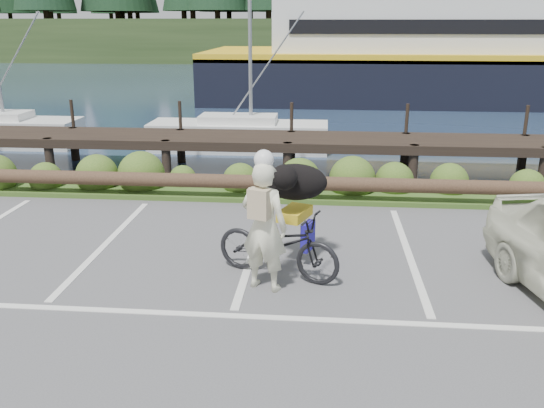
# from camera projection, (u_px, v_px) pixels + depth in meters

# --- Properties ---
(ground) EXTENTS (72.00, 72.00, 0.00)m
(ground) POSITION_uv_depth(u_px,v_px,m) (237.00, 302.00, 7.95)
(ground) COLOR #4C4C4E
(harbor_backdrop) EXTENTS (170.00, 160.00, 30.00)m
(harbor_backdrop) POSITION_uv_depth(u_px,v_px,m) (320.00, 48.00, 82.44)
(harbor_backdrop) COLOR #1C2C43
(harbor_backdrop) RESTS_ON ground
(vegetation_strip) EXTENTS (34.00, 1.60, 0.10)m
(vegetation_strip) POSITION_uv_depth(u_px,v_px,m) (272.00, 191.00, 12.97)
(vegetation_strip) COLOR #3D5B21
(vegetation_strip) RESTS_ON ground
(log_rail) EXTENTS (32.00, 0.30, 0.60)m
(log_rail) POSITION_uv_depth(u_px,v_px,m) (269.00, 202.00, 12.32)
(log_rail) COLOR #443021
(log_rail) RESTS_ON ground
(bicycle) EXTENTS (2.09, 1.33, 1.04)m
(bicycle) POSITION_uv_depth(u_px,v_px,m) (278.00, 244.00, 8.62)
(bicycle) COLOR black
(bicycle) RESTS_ON ground
(cyclist) EXTENTS (0.81, 0.67, 1.89)m
(cyclist) POSITION_uv_depth(u_px,v_px,m) (264.00, 227.00, 8.10)
(cyclist) COLOR beige
(cyclist) RESTS_ON ground
(dog) EXTENTS (0.80, 1.11, 0.58)m
(dog) POSITION_uv_depth(u_px,v_px,m) (295.00, 182.00, 8.92)
(dog) COLOR black
(dog) RESTS_ON bicycle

